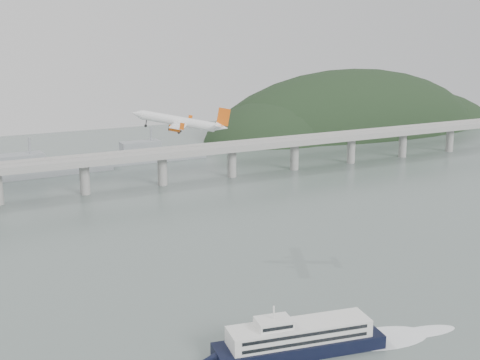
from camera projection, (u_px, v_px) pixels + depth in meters
ground at (311, 308)px, 231.03m from camera, size 900.00×900.00×0.00m
bridge at (130, 161)px, 398.68m from camera, size 800.00×22.00×23.90m
headland at (362, 147)px, 650.34m from camera, size 365.00×155.00×156.00m
ferry at (299, 339)px, 198.71m from camera, size 88.09×26.61×16.70m
airliner at (181, 122)px, 264.50m from camera, size 37.70×35.58×10.91m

